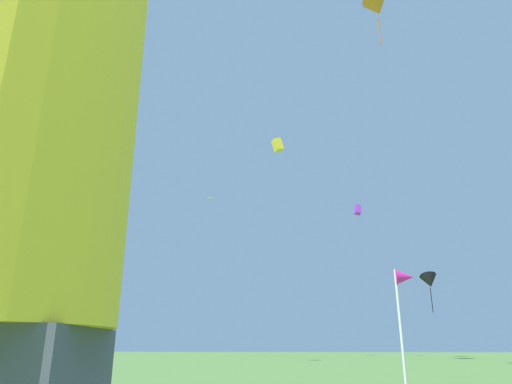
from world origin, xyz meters
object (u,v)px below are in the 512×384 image
distant_kite_purple_far_center (358,210)px  distant_kite_black_high_left (429,281)px  distant_kite_yellow_low_right (278,145)px  distant_kite_orange_mid_right (377,7)px  marker_flag (404,286)px  distant_kite_yellow_high_right (211,198)px

distant_kite_purple_far_center → distant_kite_black_high_left: 7.37m
distant_kite_yellow_low_right → distant_kite_black_high_left: size_ratio=0.40×
distant_kite_orange_mid_right → marker_flag: distant_kite_orange_mid_right is taller
marker_flag → distant_kite_yellow_low_right: bearing=97.8°
distant_kite_yellow_high_right → distant_kite_black_high_left: size_ratio=0.25×
distant_kite_yellow_low_right → distant_kite_black_high_left: bearing=7.1°
distant_kite_orange_mid_right → distant_kite_black_high_left: (5.41, 18.01, -9.03)m
distant_kite_yellow_high_right → marker_flag: 29.45m
distant_kite_yellow_low_right → marker_flag: size_ratio=0.58×
distant_kite_yellow_low_right → marker_flag: 28.96m
distant_kite_yellow_high_right → distant_kite_black_high_left: bearing=0.9°
distant_kite_purple_far_center → distant_kite_orange_mid_right: 19.28m
marker_flag → distant_kite_purple_far_center: bearing=84.5°
distant_kite_purple_far_center → distant_kite_yellow_low_right: (-6.07, -2.30, 4.82)m
distant_kite_yellow_high_right → distant_kite_yellow_low_right: bearing=-11.1°
distant_kite_purple_far_center → distant_kite_black_high_left: (4.53, -0.97, -5.74)m
distant_kite_purple_far_center → distant_kite_yellow_low_right: distant_kite_yellow_low_right is taller
distant_kite_purple_far_center → distant_kite_black_high_left: size_ratio=0.29×
distant_kite_yellow_low_right → distant_kite_yellow_high_right: bearing=168.9°
distant_kite_orange_mid_right → distant_kite_purple_far_center: bearing=87.3°
distant_kite_yellow_low_right → distant_kite_orange_mid_right: bearing=-72.7°
distant_kite_yellow_high_right → distant_kite_black_high_left: (16.02, 0.26, -6.75)m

